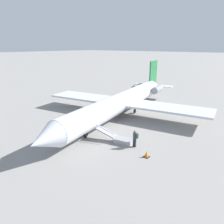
{
  "coord_description": "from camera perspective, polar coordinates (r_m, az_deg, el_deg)",
  "views": [
    {
      "loc": [
        23.56,
        17.43,
        9.69
      ],
      "look_at": [
        3.62,
        1.47,
        1.84
      ],
      "focal_mm": 35.0,
      "sensor_mm": 36.0,
      "label": 1
    }
  ],
  "objects": [
    {
      "name": "airplane_main",
      "position": [
        31.12,
        2.92,
        2.89
      ],
      "size": [
        31.72,
        24.35,
        6.91
      ],
      "rotation": [
        0.0,
        0.0,
        0.17
      ],
      "color": "silver",
      "rests_on": "ground"
    },
    {
      "name": "ground_plane",
      "position": [
        30.86,
        2.07,
        -1.22
      ],
      "size": [
        600.0,
        600.0,
        0.0
      ],
      "primitive_type": "plane",
      "color": "gray"
    },
    {
      "name": "traffic_cone_near_stairs",
      "position": [
        20.27,
        8.99,
        -10.85
      ],
      "size": [
        0.53,
        0.53,
        0.58
      ],
      "color": "black",
      "rests_on": "ground"
    },
    {
      "name": "passenger",
      "position": [
        21.69,
        6.04,
        -6.63
      ],
      "size": [
        0.38,
        0.56,
        1.74
      ],
      "rotation": [
        0.0,
        0.0,
        -1.4
      ],
      "color": "#23232D",
      "rests_on": "ground"
    },
    {
      "name": "boarding_stairs",
      "position": [
        22.75,
        2.03,
        -7.09
      ],
      "size": [
        1.69,
        4.13,
        1.71
      ],
      "rotation": [
        0.0,
        0.0,
        -1.4
      ],
      "color": "#99999E",
      "rests_on": "ground"
    }
  ]
}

